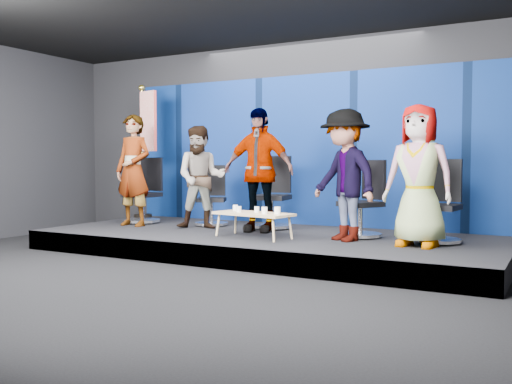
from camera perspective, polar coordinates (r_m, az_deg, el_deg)
ground at (r=6.72m, az=-9.06°, el=-8.96°), size 10.00×10.00×0.00m
room_walls at (r=6.66m, az=-9.24°, el=11.96°), size 10.02×8.02×3.51m
riser at (r=8.77m, az=1.02°, el=-5.11°), size 7.00×3.00×0.30m
backdrop at (r=9.99m, az=4.91°, el=4.20°), size 7.00×0.08×2.60m
chair_a at (r=10.44m, az=-11.11°, el=-0.92°), size 0.67×0.67×1.17m
panelist_a at (r=9.94m, az=-12.17°, el=2.13°), size 0.70×0.46×1.90m
chair_b at (r=9.83m, az=-4.43°, el=-1.37°), size 0.78×0.78×1.04m
panelist_b at (r=9.33m, az=-5.53°, el=1.47°), size 1.01×0.93×1.68m
chair_c at (r=9.38m, az=1.68°, el=-1.26°), size 0.75×0.75×1.19m
panelist_c at (r=8.90m, az=0.24°, el=2.21°), size 1.18×0.62×1.93m
chair_d at (r=8.41m, az=10.70°, el=-1.96°), size 0.87×0.87×1.12m
panelist_d at (r=7.95m, az=8.84°, el=1.67°), size 1.35×1.18×1.82m
chair_e at (r=8.09m, az=17.88°, el=-2.23°), size 0.70×0.70×1.13m
panelist_e at (r=7.63m, az=15.98°, el=1.59°), size 0.95×0.67×1.83m
coffee_table at (r=8.21m, az=-0.27°, el=-2.27°), size 1.25×0.71×0.36m
mug_a at (r=8.55m, az=-2.08°, el=-1.58°), size 0.07×0.07×0.09m
mug_b at (r=8.26m, az=-1.73°, el=-1.74°), size 0.07×0.07×0.09m
mug_c at (r=8.24m, az=0.08°, el=-1.76°), size 0.07×0.07×0.08m
mug_d at (r=7.99m, az=0.85°, el=-1.85°), size 0.08×0.08×0.10m
mug_e at (r=7.96m, az=2.15°, el=-1.86°), size 0.09×0.09×0.10m
flag_stand at (r=10.85m, az=-10.94°, el=4.29°), size 0.57×0.34×2.54m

